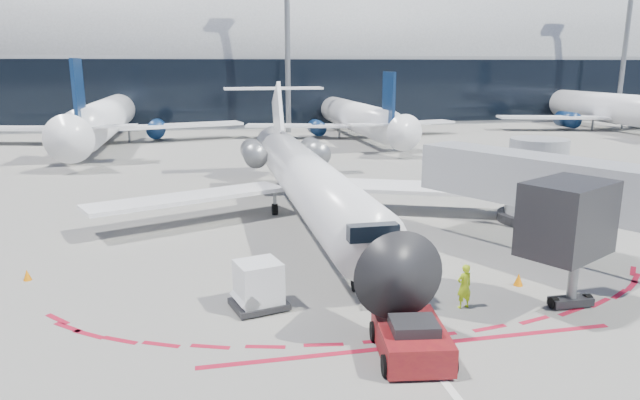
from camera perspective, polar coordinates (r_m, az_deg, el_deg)
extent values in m
plane|color=slate|center=(29.44, 1.47, -4.07)|extent=(260.00, 260.00, 0.00)
cube|color=silver|center=(31.30, 0.63, -2.98)|extent=(0.25, 40.00, 0.01)
cube|color=maroon|center=(19.25, 9.60, -14.13)|extent=(14.00, 0.25, 0.01)
cube|color=#9B9DA1|center=(92.62, -7.95, 10.93)|extent=(150.00, 24.00, 10.00)
cylinder|color=#9B9DA1|center=(92.55, -8.05, 14.02)|extent=(150.00, 24.00, 24.00)
cube|color=black|center=(80.62, -7.33, 10.59)|extent=(150.00, 0.20, 9.00)
cube|color=#989BA0|center=(28.08, 21.94, 1.67)|extent=(8.22, 12.61, 2.30)
cube|color=black|center=(21.77, 23.50, -1.67)|extent=(3.86, 3.44, 2.60)
cylinder|color=slate|center=(23.22, 24.01, -7.02)|extent=(0.36, 0.36, 2.40)
cube|color=black|center=(23.57, 23.78, -9.26)|extent=(1.60, 0.60, 0.30)
cylinder|color=#989BA0|center=(34.66, 20.79, 1.82)|extent=(3.20, 3.20, 4.80)
cylinder|color=black|center=(35.12, 20.50, -1.61)|extent=(4.00, 4.00, 0.50)
cylinder|color=slate|center=(76.27, -3.29, 16.16)|extent=(0.70, 0.70, 25.00)
cylinder|color=slate|center=(97.30, 28.29, 14.04)|extent=(0.70, 0.70, 25.00)
cylinder|color=white|center=(31.60, -1.09, 1.86)|extent=(2.89, 23.52, 2.89)
cone|color=black|center=(19.18, 6.37, -5.96)|extent=(2.89, 2.99, 2.89)
cone|color=white|center=(44.92, -4.37, 5.28)|extent=(2.89, 3.85, 2.89)
cube|color=black|center=(20.55, 4.94, -2.87)|extent=(1.82, 1.50, 0.59)
cube|color=white|center=(32.85, -13.05, 0.24)|extent=(11.45, 6.79, 0.33)
cube|color=white|center=(35.10, 9.11, 1.25)|extent=(11.45, 6.79, 0.33)
cube|color=white|center=(43.57, -4.24, 8.43)|extent=(0.27, 5.02, 5.10)
cube|color=white|center=(45.67, -4.67, 11.07)|extent=(7.70, 1.71, 0.17)
cylinder|color=slate|center=(40.44, -6.66, 4.71)|extent=(1.60, 3.63, 1.60)
cylinder|color=slate|center=(41.06, -0.54, 4.93)|extent=(1.60, 3.63, 1.60)
cylinder|color=black|center=(23.02, 3.56, -8.41)|extent=(0.24, 0.60, 0.60)
cylinder|color=black|center=(34.41, -4.53, -0.93)|extent=(0.32, 0.68, 0.68)
cylinder|color=black|center=(34.95, 0.69, -0.66)|extent=(0.32, 0.68, 0.68)
cylinder|color=slate|center=(22.91, 3.57, -7.74)|extent=(0.19, 0.19, 1.18)
cube|color=#600D15|center=(18.37, 9.09, -13.61)|extent=(2.42, 3.44, 0.90)
cube|color=black|center=(17.85, 9.38, -12.33)|extent=(1.55, 1.38, 0.35)
cylinder|color=slate|center=(20.39, 7.69, -11.34)|extent=(0.46, 2.59, 0.10)
cylinder|color=black|center=(17.36, 6.71, -16.12)|extent=(0.37, 0.67, 0.64)
cylinder|color=black|center=(17.78, 12.97, -15.63)|extent=(0.37, 0.67, 0.64)
cylinder|color=black|center=(19.27, 5.51, -12.92)|extent=(0.37, 0.67, 0.64)
cylinder|color=black|center=(19.65, 11.11, -12.58)|extent=(0.37, 0.67, 0.64)
imported|color=#BBE618|center=(21.98, 14.23, -8.35)|extent=(0.69, 0.52, 1.70)
cube|color=black|center=(21.65, -6.12, -10.28)|extent=(2.27, 2.07, 0.21)
cube|color=silver|center=(21.31, -6.17, -8.15)|extent=(1.85, 1.78, 1.54)
cylinder|color=black|center=(20.91, -7.53, -11.45)|extent=(0.14, 0.21, 0.19)
cylinder|color=black|center=(21.40, -3.55, -10.75)|extent=(0.14, 0.21, 0.19)
cylinder|color=black|center=(22.00, -8.60, -10.18)|extent=(0.14, 0.21, 0.19)
cylinder|color=black|center=(22.46, -4.80, -9.56)|extent=(0.14, 0.21, 0.19)
cone|color=orange|center=(27.07, -27.24, -6.68)|extent=(0.34, 0.34, 0.47)
cone|color=orange|center=(24.94, 19.24, -7.51)|extent=(0.38, 0.38, 0.52)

